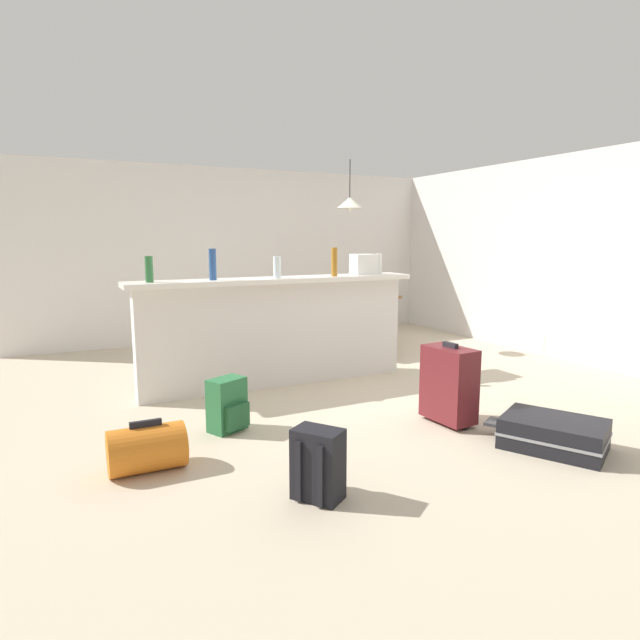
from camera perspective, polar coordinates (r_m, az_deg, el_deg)
ground_plane at (r=5.56m, az=2.45°, el=-7.16°), size 13.00×13.00×0.05m
wall_back at (r=8.15m, az=-8.02°, el=6.95°), size 6.60×0.10×2.50m
wall_right at (r=7.53m, az=22.22°, el=6.24°), size 0.10×6.00×2.50m
partition_half_wall at (r=5.45m, az=-4.51°, el=-1.53°), size 2.80×0.20×1.05m
bar_countertop at (r=5.38m, az=-4.59°, el=4.26°), size 2.96×0.40×0.05m
bottle_green at (r=5.03m, az=-17.79°, el=5.19°), size 0.07×0.07×0.24m
bottle_blue at (r=5.15m, az=-11.39°, el=5.84°), size 0.07×0.07×0.29m
bottle_clear at (r=5.27m, az=-4.61°, el=5.62°), size 0.08×0.08×0.22m
bottle_amber at (r=5.54m, az=1.54°, el=6.22°), size 0.06×0.06×0.30m
bottle_white at (r=5.98m, az=6.30°, el=6.01°), size 0.06×0.06×0.22m
grocery_bag at (r=5.81m, az=4.70°, el=5.94°), size 0.26×0.18×0.22m
dining_table at (r=7.18m, az=3.28°, el=1.95°), size 1.10×0.80×0.74m
dining_chair_near_partition at (r=6.75m, az=4.79°, el=0.37°), size 0.42×0.42×0.93m
pendant_lamp at (r=7.15m, az=3.19°, el=12.39°), size 0.34×0.34×0.66m
suitcase_flat_black at (r=4.26m, az=23.64°, el=-11.06°), size 0.76×0.89×0.22m
backpack_green at (r=4.28m, az=-9.83°, el=-9.00°), size 0.33×0.31×0.42m
backpack_black at (r=3.20m, az=-0.14°, el=-15.21°), size 0.33×0.34×0.42m
duffel_bag_orange at (r=3.73m, az=-18.00°, el=-12.92°), size 0.48×0.30×0.34m
suitcase_upright_maroon at (r=4.48m, az=13.60°, el=-6.63°), size 0.27×0.46×0.67m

